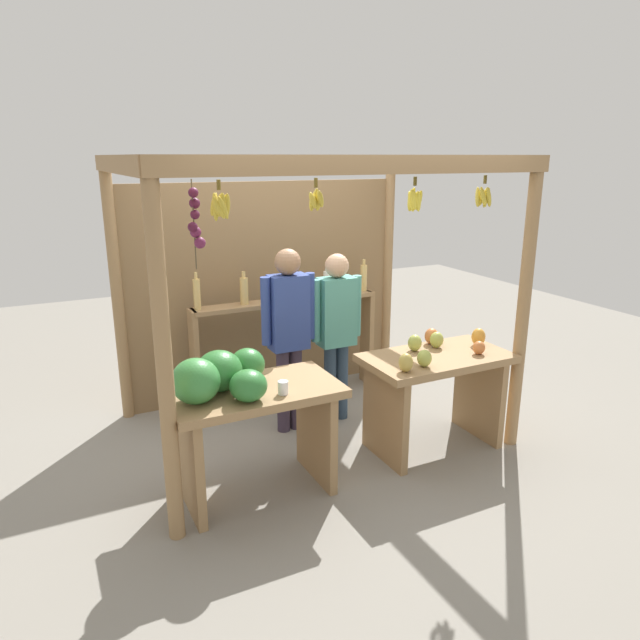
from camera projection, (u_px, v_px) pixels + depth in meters
name	position (u px, v px, depth m)	size (l,w,h in m)	color
ground_plane	(310.00, 428.00, 5.10)	(12.00, 12.00, 0.00)	gray
market_stall	(288.00, 268.00, 5.09)	(2.91, 2.07, 2.33)	#99754C
fruit_counter_left	(240.00, 400.00, 3.89)	(1.17, 0.65, 1.09)	#99754C
fruit_counter_right	(435.00, 379.00, 4.63)	(1.17, 0.64, 0.95)	#99754C
bottle_shelf_unit	(286.00, 322.00, 5.56)	(1.87, 0.22, 1.34)	#99754C
vendor_man	(289.00, 325.00, 4.83)	(0.48, 0.22, 1.60)	#392E40
vendor_woman	(336.00, 324.00, 5.04)	(0.48, 0.21, 1.52)	#293D53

